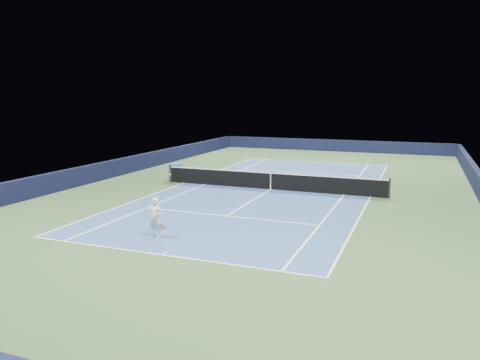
% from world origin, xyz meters
% --- Properties ---
extents(ground, '(40.00, 40.00, 0.00)m').
position_xyz_m(ground, '(0.00, 0.00, 0.00)').
color(ground, '#2F4B28').
rests_on(ground, ground).
extents(wall_far, '(22.00, 0.35, 1.10)m').
position_xyz_m(wall_far, '(0.00, 19.82, 0.55)').
color(wall_far, black).
rests_on(wall_far, ground).
extents(wall_left, '(0.35, 40.00, 1.10)m').
position_xyz_m(wall_left, '(-10.82, 0.00, 0.55)').
color(wall_left, black).
rests_on(wall_left, ground).
extents(court_surface, '(10.97, 23.77, 0.01)m').
position_xyz_m(court_surface, '(0.00, 0.00, 0.00)').
color(court_surface, navy).
rests_on(court_surface, ground).
extents(baseline_far, '(10.97, 0.08, 0.00)m').
position_xyz_m(baseline_far, '(0.00, 11.88, 0.01)').
color(baseline_far, white).
rests_on(baseline_far, ground).
extents(baseline_near, '(10.97, 0.08, 0.00)m').
position_xyz_m(baseline_near, '(0.00, -11.88, 0.01)').
color(baseline_near, white).
rests_on(baseline_near, ground).
extents(sideline_doubles_right, '(0.08, 23.77, 0.00)m').
position_xyz_m(sideline_doubles_right, '(5.49, 0.00, 0.01)').
color(sideline_doubles_right, white).
rests_on(sideline_doubles_right, ground).
extents(sideline_doubles_left, '(0.08, 23.77, 0.00)m').
position_xyz_m(sideline_doubles_left, '(-5.49, 0.00, 0.01)').
color(sideline_doubles_left, white).
rests_on(sideline_doubles_left, ground).
extents(sideline_singles_right, '(0.08, 23.77, 0.00)m').
position_xyz_m(sideline_singles_right, '(4.12, 0.00, 0.01)').
color(sideline_singles_right, white).
rests_on(sideline_singles_right, ground).
extents(sideline_singles_left, '(0.08, 23.77, 0.00)m').
position_xyz_m(sideline_singles_left, '(-4.12, 0.00, 0.01)').
color(sideline_singles_left, white).
rests_on(sideline_singles_left, ground).
extents(service_line_far, '(8.23, 0.08, 0.00)m').
position_xyz_m(service_line_far, '(0.00, 6.40, 0.01)').
color(service_line_far, white).
rests_on(service_line_far, ground).
extents(service_line_near, '(8.23, 0.08, 0.00)m').
position_xyz_m(service_line_near, '(0.00, -6.40, 0.01)').
color(service_line_near, white).
rests_on(service_line_near, ground).
extents(center_service_line, '(0.08, 12.80, 0.00)m').
position_xyz_m(center_service_line, '(0.00, 0.00, 0.01)').
color(center_service_line, white).
rests_on(center_service_line, ground).
extents(center_mark_far, '(0.08, 0.30, 0.00)m').
position_xyz_m(center_mark_far, '(0.00, 11.73, 0.01)').
color(center_mark_far, white).
rests_on(center_mark_far, ground).
extents(center_mark_near, '(0.08, 0.30, 0.00)m').
position_xyz_m(center_mark_near, '(0.00, -11.73, 0.01)').
color(center_mark_near, white).
rests_on(center_mark_near, ground).
extents(tennis_net, '(12.90, 0.10, 1.07)m').
position_xyz_m(tennis_net, '(0.00, 0.00, 0.50)').
color(tennis_net, black).
rests_on(tennis_net, ground).
extents(sponsor_cube, '(0.69, 0.65, 1.01)m').
position_xyz_m(sponsor_cube, '(-6.40, 0.57, 0.50)').
color(sponsor_cube, blue).
rests_on(sponsor_cube, ground).
extents(tennis_player, '(0.75, 1.25, 2.26)m').
position_xyz_m(tennis_player, '(-1.24, -10.25, 0.75)').
color(tennis_player, white).
rests_on(tennis_player, ground).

